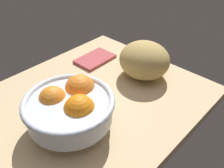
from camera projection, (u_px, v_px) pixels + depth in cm
name	position (u px, v px, depth cm)	size (l,w,h in cm)	color
ground_plane	(91.00, 103.00, 74.79)	(67.40, 56.32, 3.00)	#CEB082
fruit_bowl	(70.00, 106.00, 61.53)	(22.89, 22.89, 11.54)	silver
bread_loaf	(144.00, 60.00, 80.66)	(16.79, 15.98, 11.87)	tan
napkin_folded	(95.00, 59.00, 91.77)	(13.93, 9.06, 1.06)	#B74C51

